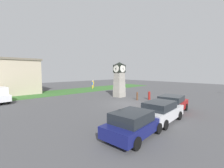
{
  "coord_description": "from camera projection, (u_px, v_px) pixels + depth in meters",
  "views": [
    {
      "loc": [
        -12.51,
        -10.8,
        3.62
      ],
      "look_at": [
        1.15,
        3.54,
        1.96
      ],
      "focal_mm": 24.0,
      "sensor_mm": 36.0,
      "label": 1
    }
  ],
  "objects": [
    {
      "name": "bench",
      "position": [
        120.0,
        90.0,
        25.16
      ],
      "size": [
        1.13,
        1.68,
        0.9
      ],
      "color": "brown",
      "rests_on": "ground_plane"
    },
    {
      "name": "pedestrian_near_bench",
      "position": [
        92.0,
        84.0,
        31.27
      ],
      "size": [
        0.41,
        0.47,
        1.63
      ],
      "color": "gold",
      "rests_on": "ground_plane"
    },
    {
      "name": "car_by_building",
      "position": [
        172.0,
        103.0,
        13.36
      ],
      "size": [
        4.25,
        2.52,
        1.5
      ],
      "color": "#A51111",
      "rests_on": "ground_plane"
    },
    {
      "name": "car_navy_sedan",
      "position": [
        134.0,
        124.0,
        8.26
      ],
      "size": [
        4.08,
        2.24,
        1.46
      ],
      "color": "navy",
      "rests_on": "ground_plane"
    },
    {
      "name": "ground_plane",
      "position": [
        126.0,
        104.0,
        16.69
      ],
      "size": [
        77.54,
        77.54,
        0.0
      ],
      "primitive_type": "plane",
      "color": "#4C4C4F"
    },
    {
      "name": "bollard_near_tower",
      "position": [
        149.0,
        95.0,
        19.24
      ],
      "size": [
        0.3,
        0.3,
        1.09
      ],
      "color": "maroon",
      "rests_on": "ground_plane"
    },
    {
      "name": "grass_verge_far",
      "position": [
        51.0,
        93.0,
        25.05
      ],
      "size": [
        46.52,
        6.73,
        0.04
      ],
      "primitive_type": "cube",
      "color": "#386B2D",
      "rests_on": "ground_plane"
    },
    {
      "name": "clock_tower",
      "position": [
        119.0,
        80.0,
        21.25
      ],
      "size": [
        1.65,
        1.72,
        4.94
      ],
      "color": "#9C978D",
      "rests_on": "ground_plane"
    },
    {
      "name": "bollard_mid_row",
      "position": [
        137.0,
        96.0,
        18.95
      ],
      "size": [
        0.22,
        0.22,
        1.03
      ],
      "color": "brown",
      "rests_on": "ground_plane"
    },
    {
      "name": "pedestrian_by_cars",
      "position": [
        93.0,
        83.0,
        33.24
      ],
      "size": [
        0.31,
        0.44,
        1.71
      ],
      "color": "gold",
      "rests_on": "ground_plane"
    },
    {
      "name": "car_near_tower",
      "position": [
        161.0,
        111.0,
        10.73
      ],
      "size": [
        4.38,
        2.13,
        1.5
      ],
      "color": "silver",
      "rests_on": "ground_plane"
    }
  ]
}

